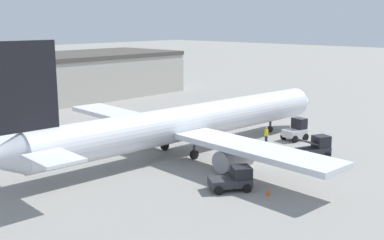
{
  "coord_description": "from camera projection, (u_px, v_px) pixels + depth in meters",
  "views": [
    {
      "loc": [
        -35.03,
        -32.47,
        13.26
      ],
      "look_at": [
        0.0,
        0.0,
        3.29
      ],
      "focal_mm": 45.0,
      "sensor_mm": 36.0,
      "label": 1
    }
  ],
  "objects": [
    {
      "name": "ground_plane",
      "position": [
        192.0,
        151.0,
        49.47
      ],
      "size": [
        400.0,
        400.0,
        0.0
      ],
      "primitive_type": "plane",
      "color": "gray"
    },
    {
      "name": "safety_cone_near",
      "position": [
        268.0,
        192.0,
        37.02
      ],
      "size": [
        0.36,
        0.36,
        0.55
      ],
      "color": "#EF590F",
      "rests_on": "ground_plane"
    },
    {
      "name": "airplane",
      "position": [
        184.0,
        124.0,
        48.11
      ],
      "size": [
        42.23,
        35.96,
        11.75
      ],
      "rotation": [
        0.0,
        0.0,
        -0.08
      ],
      "color": "silver",
      "rests_on": "ground_plane"
    },
    {
      "name": "pushback_tug",
      "position": [
        296.0,
        130.0,
        54.0
      ],
      "size": [
        2.85,
        2.49,
        2.45
      ],
      "rotation": [
        0.0,
        0.0,
        -0.22
      ],
      "color": "silver",
      "rests_on": "ground_plane"
    },
    {
      "name": "baggage_tug",
      "position": [
        234.0,
        179.0,
        38.14
      ],
      "size": [
        3.69,
        3.36,
        1.88
      ],
      "rotation": [
        0.0,
        0.0,
        -0.61
      ],
      "color": "#2D2D33",
      "rests_on": "ground_plane"
    },
    {
      "name": "belt_loader_truck",
      "position": [
        315.0,
        148.0,
        46.73
      ],
      "size": [
        3.62,
        2.81,
        2.21
      ],
      "rotation": [
        0.0,
        0.0,
        -0.41
      ],
      "color": "#2D2D33",
      "rests_on": "ground_plane"
    },
    {
      "name": "ground_crew_worker",
      "position": [
        266.0,
        135.0,
        52.26
      ],
      "size": [
        0.41,
        0.41,
        1.84
      ],
      "rotation": [
        0.0,
        0.0,
        2.61
      ],
      "color": "#1E2338",
      "rests_on": "ground_plane"
    }
  ]
}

